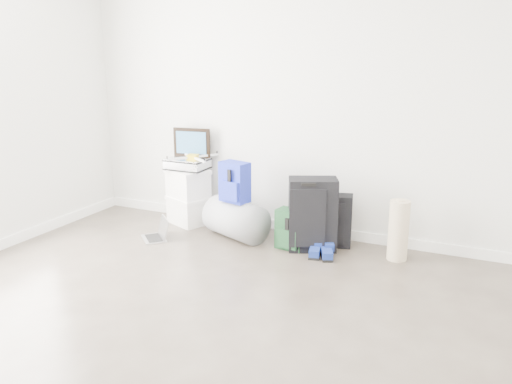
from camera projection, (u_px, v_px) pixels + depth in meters
The scene contains 14 objects.
ground at pixel (142, 348), 3.41m from camera, with size 5.00×5.00×0.00m, color #3D352C.
room_envelope at pixel (127, 68), 2.98m from camera, with size 4.52×5.02×2.71m.
boxes_stack at pixel (189, 196), 5.76m from camera, with size 0.51×0.47×0.59m.
briefcase at pixel (187, 164), 5.67m from camera, with size 0.41×0.30×0.12m, color #B2B2B7.
painting at pixel (192, 143), 5.70m from camera, with size 0.41×0.08×0.31m.
drone at pixel (193, 157), 5.60m from camera, with size 0.49×0.49×0.05m.
duffel_bag at pixel (236, 219), 5.34m from camera, with size 0.38×0.38×0.62m, color gray.
blue_backpack at pixel (234, 183), 5.22m from camera, with size 0.31×0.26×0.39m.
large_suitcase at pixel (312, 215), 4.99m from camera, with size 0.50×0.43×0.68m.
green_backpack at pixel (291, 230), 5.05m from camera, with size 0.29×0.23×0.38m.
carry_on at pixel (334, 221), 5.11m from camera, with size 0.35×0.27×0.50m.
shoes at pixel (321, 252), 4.89m from camera, with size 0.28×0.27×0.08m.
rolled_rug at pixel (398, 230), 4.77m from camera, with size 0.18×0.18×0.54m, color tan.
laptop at pixel (158, 234), 5.34m from camera, with size 0.36×0.35×0.21m.
Camera 1 is at (1.93, -2.45, 1.84)m, focal length 38.00 mm.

